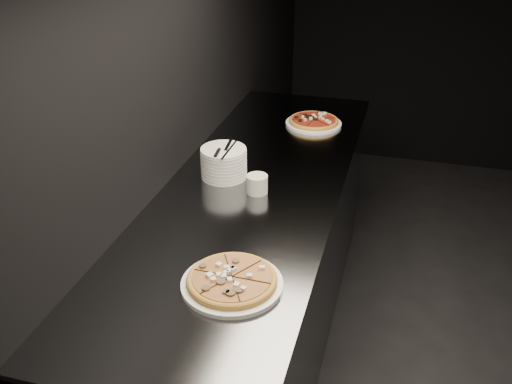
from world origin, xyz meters
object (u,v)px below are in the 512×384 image
(pizza_mushroom, at_px, (232,281))
(ramekin, at_px, (257,184))
(counter, at_px, (255,272))
(pizza_tomato, at_px, (314,122))
(cutlery, at_px, (224,150))
(plate_stack, at_px, (224,163))

(pizza_mushroom, relative_size, ramekin, 3.70)
(counter, height_order, pizza_tomato, pizza_tomato)
(counter, distance_m, pizza_mushroom, 0.85)
(pizza_mushroom, height_order, cutlery, cutlery)
(plate_stack, xyz_separation_m, ramekin, (0.18, -0.10, -0.03))
(counter, xyz_separation_m, cutlery, (-0.14, 0.03, 0.60))
(ramekin, bearing_deg, counter, 114.55)
(pizza_mushroom, height_order, pizza_tomato, pizza_mushroom)
(counter, bearing_deg, pizza_tomato, 81.21)
(pizza_tomato, height_order, plate_stack, plate_stack)
(pizza_tomato, height_order, ramekin, ramekin)
(cutlery, distance_m, ramekin, 0.22)
(pizza_tomato, distance_m, cutlery, 0.78)
(plate_stack, relative_size, cutlery, 0.93)
(ramekin, bearing_deg, pizza_mushroom, -81.75)
(counter, bearing_deg, cutlery, 169.56)
(counter, distance_m, cutlery, 0.61)
(pizza_mushroom, distance_m, ramekin, 0.64)
(counter, distance_m, pizza_tomato, 0.90)
(cutlery, bearing_deg, counter, -16.33)
(plate_stack, height_order, ramekin, plate_stack)
(pizza_tomato, relative_size, ramekin, 3.91)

